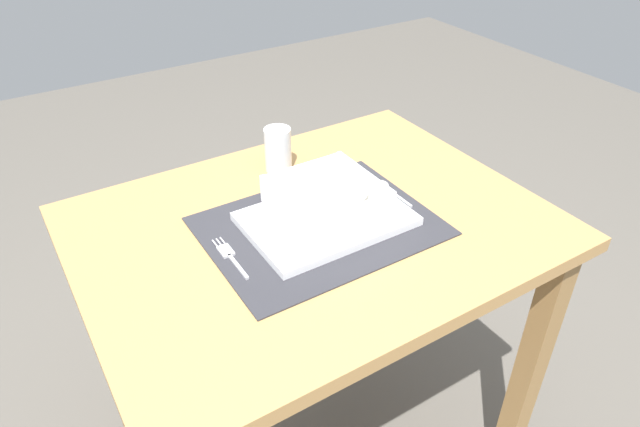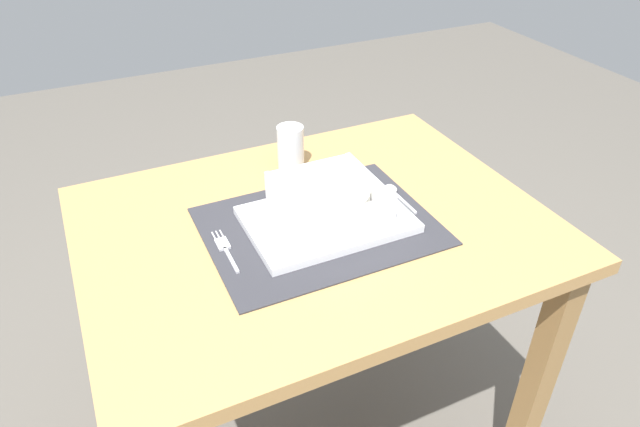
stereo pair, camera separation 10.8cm
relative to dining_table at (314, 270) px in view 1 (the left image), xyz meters
name	(u,v)px [view 1 (the left image)]	position (x,y,z in m)	size (l,w,h in m)	color
dining_table	(314,270)	(0.00, 0.00, 0.00)	(0.89, 0.68, 0.75)	#B2844C
placemat	(320,226)	(0.00, -0.02, 0.12)	(0.43, 0.33, 0.00)	#2D2D33
serving_plate	(326,219)	(0.02, -0.02, 0.13)	(0.31, 0.21, 0.02)	white
porridge_bowl	(327,199)	(0.03, 0.00, 0.17)	(0.19, 0.19, 0.06)	white
fork	(229,255)	(-0.19, -0.01, 0.13)	(0.02, 0.13, 0.00)	silver
spoon	(386,187)	(0.19, 0.02, 0.13)	(0.02, 0.11, 0.01)	silver
butter_knife	(390,201)	(0.17, -0.03, 0.13)	(0.01, 0.13, 0.01)	black
bread_knife	(383,204)	(0.14, -0.03, 0.13)	(0.01, 0.13, 0.01)	#59331E
drinking_glass	(278,152)	(0.04, 0.22, 0.17)	(0.06, 0.06, 0.10)	white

